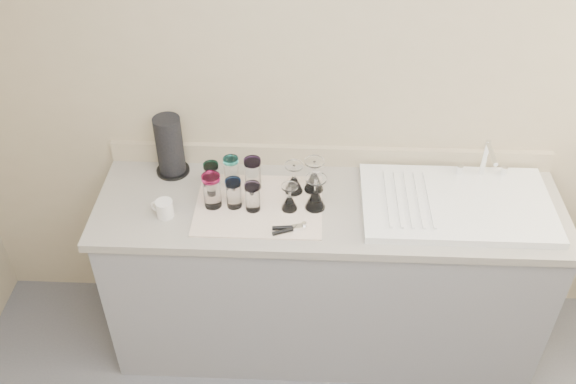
{
  "coord_description": "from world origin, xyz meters",
  "views": [
    {
      "loc": [
        -0.09,
        -0.95,
        2.72
      ],
      "look_at": [
        -0.18,
        1.15,
        1.0
      ],
      "focal_mm": 40.0,
      "sensor_mm": 36.0,
      "label": 1
    }
  ],
  "objects_px": {
    "sink_unit": "(457,203)",
    "goblet_back_right": "(314,180)",
    "goblet_back_left": "(294,182)",
    "tumbler_cyan": "(231,171)",
    "tumbler_purple": "(253,173)",
    "tumbler_lavender": "(253,197)",
    "goblet_front_right": "(315,197)",
    "paper_towel_roll": "(170,146)",
    "tumbler_blue": "(234,193)",
    "tumbler_magenta": "(212,190)",
    "goblet_front_left": "(289,201)",
    "tumbler_teal": "(212,176)",
    "can_opener": "(289,229)",
    "white_mug": "(164,209)"
  },
  "relations": [
    {
      "from": "tumbler_purple",
      "to": "white_mug",
      "type": "relative_size",
      "value": 1.34
    },
    {
      "from": "tumbler_purple",
      "to": "tumbler_magenta",
      "type": "distance_m",
      "value": 0.21
    },
    {
      "from": "tumbler_blue",
      "to": "goblet_back_right",
      "type": "height_order",
      "value": "goblet_back_right"
    },
    {
      "from": "sink_unit",
      "to": "tumbler_purple",
      "type": "bearing_deg",
      "value": 174.33
    },
    {
      "from": "tumbler_cyan",
      "to": "tumbler_lavender",
      "type": "bearing_deg",
      "value": -57.88
    },
    {
      "from": "white_mug",
      "to": "tumbler_cyan",
      "type": "bearing_deg",
      "value": 40.28
    },
    {
      "from": "goblet_front_right",
      "to": "can_opener",
      "type": "distance_m",
      "value": 0.19
    },
    {
      "from": "goblet_back_right",
      "to": "tumbler_lavender",
      "type": "bearing_deg",
      "value": -150.52
    },
    {
      "from": "sink_unit",
      "to": "tumbler_purple",
      "type": "relative_size",
      "value": 5.42
    },
    {
      "from": "goblet_front_right",
      "to": "paper_towel_roll",
      "type": "relative_size",
      "value": 0.55
    },
    {
      "from": "tumbler_blue",
      "to": "white_mug",
      "type": "bearing_deg",
      "value": -166.87
    },
    {
      "from": "sink_unit",
      "to": "goblet_back_right",
      "type": "xyz_separation_m",
      "value": [
        -0.62,
        0.09,
        0.04
      ]
    },
    {
      "from": "tumbler_purple",
      "to": "goblet_back_left",
      "type": "bearing_deg",
      "value": -6.14
    },
    {
      "from": "sink_unit",
      "to": "goblet_back_left",
      "type": "xyz_separation_m",
      "value": [
        -0.71,
        0.07,
        0.04
      ]
    },
    {
      "from": "tumbler_lavender",
      "to": "goblet_back_right",
      "type": "xyz_separation_m",
      "value": [
        0.26,
        0.15,
        -0.01
      ]
    },
    {
      "from": "sink_unit",
      "to": "goblet_back_right",
      "type": "distance_m",
      "value": 0.63
    },
    {
      "from": "tumbler_cyan",
      "to": "goblet_back_left",
      "type": "distance_m",
      "value": 0.29
    },
    {
      "from": "tumbler_purple",
      "to": "tumbler_cyan",
      "type": "bearing_deg",
      "value": 165.98
    },
    {
      "from": "goblet_front_right",
      "to": "paper_towel_roll",
      "type": "bearing_deg",
      "value": 160.39
    },
    {
      "from": "goblet_front_left",
      "to": "tumbler_purple",
      "type": "bearing_deg",
      "value": 140.17
    },
    {
      "from": "sink_unit",
      "to": "goblet_back_left",
      "type": "distance_m",
      "value": 0.72
    },
    {
      "from": "tumbler_blue",
      "to": "goblet_back_right",
      "type": "distance_m",
      "value": 0.37
    },
    {
      "from": "tumbler_purple",
      "to": "tumbler_blue",
      "type": "relative_size",
      "value": 1.1
    },
    {
      "from": "goblet_front_right",
      "to": "sink_unit",
      "type": "bearing_deg",
      "value": 3.52
    },
    {
      "from": "tumbler_magenta",
      "to": "paper_towel_roll",
      "type": "relative_size",
      "value": 0.55
    },
    {
      "from": "sink_unit",
      "to": "can_opener",
      "type": "distance_m",
      "value": 0.75
    },
    {
      "from": "tumbler_lavender",
      "to": "goblet_back_left",
      "type": "height_order",
      "value": "goblet_back_left"
    },
    {
      "from": "tumbler_lavender",
      "to": "paper_towel_roll",
      "type": "relative_size",
      "value": 0.46
    },
    {
      "from": "goblet_front_left",
      "to": "paper_towel_roll",
      "type": "height_order",
      "value": "paper_towel_roll"
    },
    {
      "from": "goblet_back_right",
      "to": "goblet_front_left",
      "type": "distance_m",
      "value": 0.17
    },
    {
      "from": "goblet_front_left",
      "to": "can_opener",
      "type": "relative_size",
      "value": 0.87
    },
    {
      "from": "tumbler_magenta",
      "to": "goblet_back_left",
      "type": "distance_m",
      "value": 0.37
    },
    {
      "from": "tumbler_magenta",
      "to": "paper_towel_roll",
      "type": "distance_m",
      "value": 0.33
    },
    {
      "from": "goblet_back_right",
      "to": "can_opener",
      "type": "distance_m",
      "value": 0.3
    },
    {
      "from": "can_opener",
      "to": "paper_towel_roll",
      "type": "bearing_deg",
      "value": 145.03
    },
    {
      "from": "tumbler_cyan",
      "to": "tumbler_teal",
      "type": "bearing_deg",
      "value": -153.98
    },
    {
      "from": "tumbler_cyan",
      "to": "tumbler_magenta",
      "type": "xyz_separation_m",
      "value": [
        -0.07,
        -0.16,
        0.01
      ]
    },
    {
      "from": "tumbler_teal",
      "to": "tumbler_purple",
      "type": "distance_m",
      "value": 0.18
    },
    {
      "from": "tumbler_cyan",
      "to": "tumbler_purple",
      "type": "distance_m",
      "value": 0.1
    },
    {
      "from": "sink_unit",
      "to": "tumbler_blue",
      "type": "xyz_separation_m",
      "value": [
        -0.97,
        -0.04,
        0.06
      ]
    },
    {
      "from": "goblet_front_left",
      "to": "goblet_front_right",
      "type": "bearing_deg",
      "value": 7.32
    },
    {
      "from": "tumbler_blue",
      "to": "tumbler_magenta",
      "type": "bearing_deg",
      "value": 179.85
    },
    {
      "from": "tumbler_lavender",
      "to": "goblet_back_left",
      "type": "relative_size",
      "value": 0.92
    },
    {
      "from": "sink_unit",
      "to": "paper_towel_roll",
      "type": "height_order",
      "value": "paper_towel_roll"
    },
    {
      "from": "tumbler_purple",
      "to": "goblet_back_left",
      "type": "relative_size",
      "value": 1.04
    },
    {
      "from": "tumbler_cyan",
      "to": "white_mug",
      "type": "relative_size",
      "value": 1.22
    },
    {
      "from": "can_opener",
      "to": "goblet_front_left",
      "type": "bearing_deg",
      "value": 91.89
    },
    {
      "from": "tumbler_teal",
      "to": "paper_towel_roll",
      "type": "height_order",
      "value": "paper_towel_roll"
    },
    {
      "from": "tumbler_lavender",
      "to": "goblet_front_right",
      "type": "height_order",
      "value": "goblet_front_right"
    },
    {
      "from": "goblet_front_left",
      "to": "can_opener",
      "type": "bearing_deg",
      "value": -88.11
    }
  ]
}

